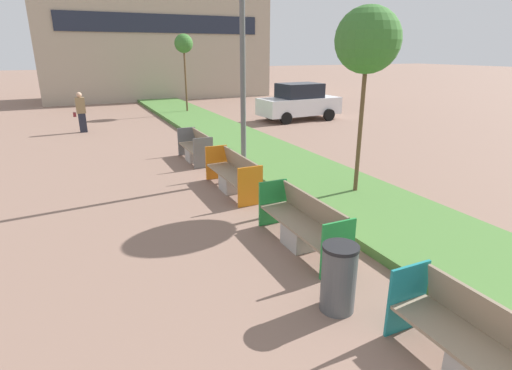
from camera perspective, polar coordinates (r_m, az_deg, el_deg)
planter_grass_strip at (r=12.74m, az=3.24°, el=3.43°), size 2.80×120.00×0.18m
building_backdrop at (r=32.74m, az=-14.17°, el=20.36°), size 16.27×5.84×9.43m
bench_teal_frame at (r=5.10m, az=30.35°, el=-21.07°), size 0.65×2.25×0.94m
bench_green_frame at (r=7.35m, az=6.67°, el=-5.99°), size 0.65×2.27×0.94m
bench_orange_frame at (r=10.19m, az=-3.26°, el=1.21°), size 0.65×2.35×0.94m
bench_grey_frame at (r=13.18m, az=-8.60°, el=4.99°), size 0.65×1.90×0.94m
litter_bin at (r=5.68m, az=11.72°, el=-12.86°), size 0.50×0.50×0.98m
street_lamp_post at (r=10.70m, az=-2.00°, el=24.71°), size 0.24×0.44×8.34m
sapling_tree_near at (r=9.55m, az=15.66°, el=19.20°), size 1.44×1.44×4.37m
sapling_tree_far at (r=23.20m, az=-10.29°, el=19.12°), size 1.00×1.00×4.30m
pedestrian_walking at (r=19.26m, az=-23.71°, el=9.52°), size 0.53×0.24×1.74m
parked_car_distant at (r=21.10m, az=6.19°, el=11.69°), size 4.28×2.00×1.86m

